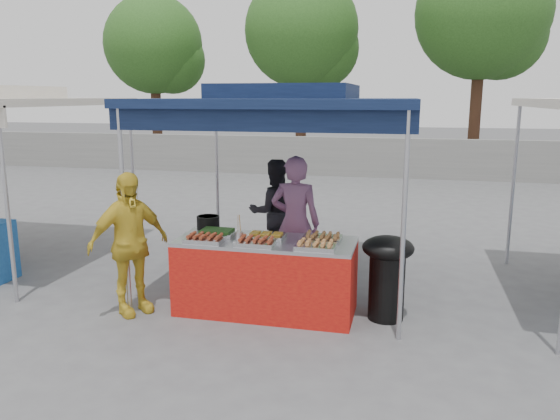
% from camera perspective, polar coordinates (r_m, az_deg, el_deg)
% --- Properties ---
extents(ground_plane, '(80.00, 80.00, 0.00)m').
position_cam_1_polar(ground_plane, '(6.48, -1.24, -10.20)').
color(ground_plane, '#555557').
extents(back_wall, '(40.00, 0.25, 1.20)m').
position_cam_1_polar(back_wall, '(16.98, 8.15, 5.49)').
color(back_wall, slate).
rests_on(back_wall, ground_plane).
extents(main_canopy, '(3.20, 3.20, 2.57)m').
position_cam_1_polar(main_canopy, '(6.95, 0.72, 11.33)').
color(main_canopy, '#B2B2B9').
rests_on(main_canopy, ground_plane).
extents(tree_0, '(3.55, 3.50, 6.01)m').
position_cam_1_polar(tree_0, '(20.92, -12.63, 16.12)').
color(tree_0, '#3D2417').
rests_on(tree_0, ground_plane).
extents(tree_1, '(3.76, 3.74, 6.44)m').
position_cam_1_polar(tree_1, '(18.91, 2.75, 17.76)').
color(tree_1, '#3D2417').
rests_on(tree_1, ground_plane).
extents(tree_2, '(4.07, 4.07, 6.99)m').
position_cam_1_polar(tree_2, '(18.91, 20.79, 18.21)').
color(tree_2, '#3D2417').
rests_on(tree_2, ground_plane).
extents(vendor_table, '(2.00, 0.80, 0.85)m').
position_cam_1_polar(vendor_table, '(6.24, -1.49, -6.91)').
color(vendor_table, red).
rests_on(vendor_table, ground_plane).
extents(food_tray_fl, '(0.42, 0.30, 0.07)m').
position_cam_1_polar(food_tray_fl, '(6.08, -7.82, -3.00)').
color(food_tray_fl, silver).
rests_on(food_tray_fl, vendor_table).
extents(food_tray_fm, '(0.42, 0.30, 0.07)m').
position_cam_1_polar(food_tray_fm, '(5.89, -2.53, -3.37)').
color(food_tray_fm, silver).
rests_on(food_tray_fm, vendor_table).
extents(food_tray_fr, '(0.42, 0.30, 0.07)m').
position_cam_1_polar(food_tray_fr, '(5.76, 3.77, -3.75)').
color(food_tray_fr, silver).
rests_on(food_tray_fr, vendor_table).
extents(food_tray_bl, '(0.42, 0.30, 0.07)m').
position_cam_1_polar(food_tray_bl, '(6.33, -6.60, -2.37)').
color(food_tray_bl, silver).
rests_on(food_tray_bl, vendor_table).
extents(food_tray_bm, '(0.42, 0.30, 0.07)m').
position_cam_1_polar(food_tray_bm, '(6.17, -1.46, -2.68)').
color(food_tray_bm, silver).
rests_on(food_tray_bm, vendor_table).
extents(food_tray_br, '(0.42, 0.30, 0.07)m').
position_cam_1_polar(food_tray_br, '(6.08, 4.43, -2.93)').
color(food_tray_br, silver).
rests_on(food_tray_br, vendor_table).
extents(cooking_pot, '(0.27, 0.27, 0.16)m').
position_cam_1_polar(cooking_pot, '(6.65, -7.52, -1.30)').
color(cooking_pot, black).
rests_on(cooking_pot, vendor_table).
extents(skewer_cup, '(0.09, 0.09, 0.11)m').
position_cam_1_polar(skewer_cup, '(6.04, -4.26, -2.80)').
color(skewer_cup, '#B2B2B9').
rests_on(skewer_cup, vendor_table).
extents(wok_burner, '(0.56, 0.56, 0.95)m').
position_cam_1_polar(wok_burner, '(6.11, 11.14, -6.19)').
color(wok_burner, black).
rests_on(wok_burner, ground_plane).
extents(crate_left, '(0.45, 0.32, 0.27)m').
position_cam_1_polar(crate_left, '(6.96, -3.95, -7.46)').
color(crate_left, '#13369A').
rests_on(crate_left, ground_plane).
extents(crate_right, '(0.47, 0.33, 0.28)m').
position_cam_1_polar(crate_right, '(6.82, 2.64, -7.80)').
color(crate_right, '#13369A').
rests_on(crate_right, ground_plane).
extents(crate_stacked, '(0.47, 0.33, 0.28)m').
position_cam_1_polar(crate_stacked, '(6.73, 2.66, -5.54)').
color(crate_stacked, '#13369A').
rests_on(crate_stacked, crate_right).
extents(vendor_woman, '(0.62, 0.41, 1.71)m').
position_cam_1_polar(vendor_woman, '(6.88, 1.61, -1.40)').
color(vendor_woman, '#825379').
rests_on(vendor_woman, ground_plane).
extents(helper_man, '(0.93, 0.84, 1.54)m').
position_cam_1_polar(helper_man, '(7.95, -0.57, -0.21)').
color(helper_man, black).
rests_on(helper_man, ground_plane).
extents(customer_person, '(0.87, 1.00, 1.62)m').
position_cam_1_polar(customer_person, '(6.33, -15.52, -3.43)').
color(customer_person, gold).
rests_on(customer_person, ground_plane).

